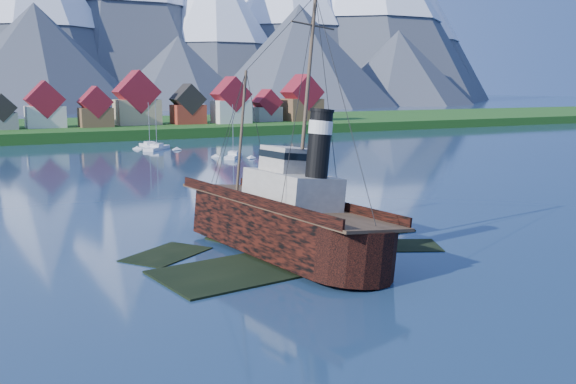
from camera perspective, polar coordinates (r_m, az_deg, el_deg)
name	(u,v)px	position (r m, az deg, el deg)	size (l,w,h in m)	color
ground	(281,258)	(59.34, -0.66, -5.91)	(1400.00, 1400.00, 0.00)	navy
shoal	(287,254)	(62.05, -0.08, -5.55)	(31.71, 21.24, 1.14)	black
shore_bank	(47,134)	(223.20, -20.64, 4.88)	(600.00, 80.00, 3.20)	#164012
seawall	(65,143)	(185.62, -19.25, 4.13)	(600.00, 2.50, 2.00)	#3F3D38
tugboat_wreck	(270,217)	(62.05, -1.61, -2.25)	(7.32, 31.56, 25.01)	black
sailboat_d	(233,157)	(140.17, -4.89, 3.15)	(6.74, 8.60, 12.08)	silver
sailboat_e	(150,146)	(167.06, -12.18, 3.99)	(2.95, 10.27, 11.81)	silver
sailboat_f	(157,149)	(160.62, -11.58, 3.81)	(8.62, 9.77, 12.63)	silver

